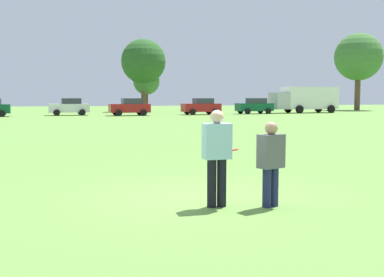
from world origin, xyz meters
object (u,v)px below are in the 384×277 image
traffic_cone (223,139)px  box_truck (305,99)px  player_thrower (217,153)px  player_defender (271,160)px  parked_car_near_right (202,106)px  parked_car_center (69,107)px  parked_car_far_right (255,106)px  frisbee (231,150)px  parked_car_mid_right (130,107)px

traffic_cone → box_truck: size_ratio=0.06×
player_thrower → box_truck: box_truck is taller
player_defender → parked_car_near_right: size_ratio=0.36×
parked_car_center → traffic_cone: bearing=-80.0°
traffic_cone → parked_car_far_right: parked_car_far_right is taller
parked_car_center → frisbee: bearing=-86.8°
traffic_cone → parked_car_near_right: parked_car_near_right is taller
player_thrower → parked_car_center: 44.17m
player_defender → parked_car_center: size_ratio=0.36×
traffic_cone → parked_car_far_right: (15.01, 32.68, 0.69)m
frisbee → parked_car_mid_right: (3.67, 41.60, -0.07)m
parked_car_center → parked_car_mid_right: same height
player_defender → box_truck: size_ratio=0.18×
parked_car_mid_right → player_defender: bearing=-94.2°
parked_car_center → box_truck: (28.20, 0.69, 0.83)m
parked_car_mid_right → box_truck: bearing=7.8°
frisbee → parked_car_mid_right: size_ratio=0.06×
box_truck → traffic_cone: bearing=-123.1°
player_defender → parked_car_near_right: (11.09, 42.62, 0.07)m
frisbee → traffic_cone: bearing=71.9°
player_thrower → parked_car_mid_right: 41.98m
traffic_cone → box_truck: box_truck is taller
parked_car_center → player_thrower: bearing=-87.2°
parked_car_mid_right → player_thrower: bearing=-95.5°
parked_car_center → parked_car_far_right: same height
player_thrower → traffic_cone: size_ratio=3.62×
parked_car_far_right → box_truck: box_truck is taller
frisbee → player_defender: bearing=-35.0°
player_thrower → parked_car_center: size_ratio=0.40×
frisbee → parked_car_far_right: (18.42, 43.13, -0.07)m
frisbee → traffic_cone: (3.41, 10.45, -0.76)m
parked_car_far_right → player_defender: bearing=-112.3°
player_thrower → parked_car_center: bearing=92.8°
player_thrower → parked_car_far_right: parked_car_far_right is taller
player_thrower → player_defender: (0.94, -0.24, -0.13)m
parked_car_center → parked_car_near_right: (14.17, -1.74, 0.00)m
traffic_cone → parked_car_near_right: (8.28, 31.75, 0.69)m
player_defender → box_truck: box_truck is taller
traffic_cone → parked_car_far_right: 35.97m
player_thrower → traffic_cone: bearing=70.6°
parked_car_far_right → traffic_cone: bearing=-114.7°
player_defender → frisbee: (-0.60, 0.42, 0.14)m
frisbee → parked_car_near_right: size_ratio=0.06×
parked_car_center → parked_car_near_right: size_ratio=1.00×
parked_car_near_right → player_defender: bearing=-104.6°
player_thrower → player_defender: size_ratio=1.14×
player_thrower → parked_car_near_right: 44.06m
parked_car_center → box_truck: bearing=1.4°
parked_car_mid_right → parked_car_far_right: same height
parked_car_center → parked_car_far_right: bearing=-2.2°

